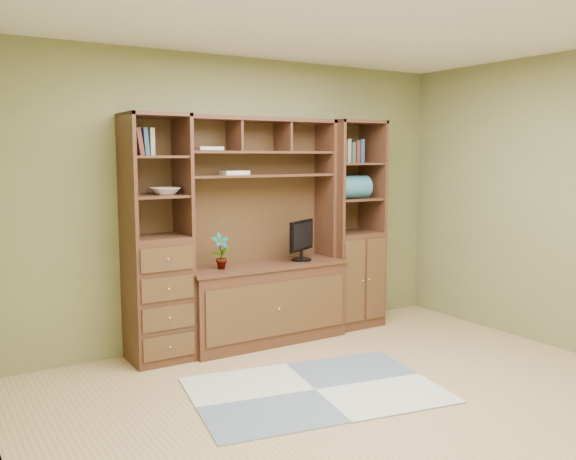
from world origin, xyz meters
TOP-DOWN VIEW (x-y plane):
  - room at (0.00, 0.00)m, footprint 4.60×4.10m
  - center_hutch at (0.12, 1.73)m, footprint 1.54×0.53m
  - left_tower at (-0.88, 1.77)m, footprint 0.50×0.45m
  - right_tower at (1.14, 1.77)m, footprint 0.55×0.45m
  - rug at (-0.17, 0.50)m, footprint 1.96×1.49m
  - monitor at (0.49, 1.70)m, footprint 0.46×0.38m
  - orchid at (-0.34, 1.70)m, footprint 0.17×0.11m
  - magazines at (-0.14, 1.82)m, footprint 0.23×0.17m
  - bowl at (-0.81, 1.77)m, footprint 0.24×0.24m
  - blanket_teal at (1.08, 1.73)m, footprint 0.39×0.22m
  - blanket_red at (1.23, 1.85)m, footprint 0.33×0.19m

SIDE VIEW (x-z plane):
  - rug at x=-0.17m, z-range 0.00..0.01m
  - orchid at x=-0.34m, z-range 0.73..1.05m
  - monitor at x=0.49m, z-range 0.73..1.25m
  - center_hutch at x=0.12m, z-range 0.00..2.05m
  - left_tower at x=-0.88m, z-range 0.00..2.05m
  - right_tower at x=1.14m, z-range 0.00..2.05m
  - room at x=0.00m, z-range -0.02..2.62m
  - blanket_red at x=1.23m, z-range 1.29..1.48m
  - blanket_teal at x=1.08m, z-range 1.29..1.51m
  - bowl at x=-0.81m, z-range 1.39..1.45m
  - magazines at x=-0.14m, z-range 1.54..1.58m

